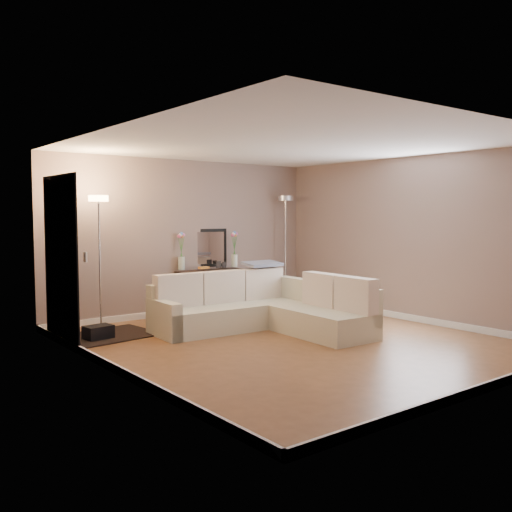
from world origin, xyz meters
TOP-DOWN VIEW (x-y plane):
  - floor at (0.00, 0.00)m, footprint 5.00×5.50m
  - ceiling at (0.00, 0.00)m, footprint 5.00×5.50m
  - wall_back at (0.00, 2.76)m, footprint 5.00×0.02m
  - wall_front at (0.00, -2.76)m, footprint 5.00×0.02m
  - wall_left at (-2.51, 0.00)m, footprint 0.02×5.50m
  - wall_right at (2.51, 0.00)m, footprint 0.02×5.50m
  - baseboard_back at (0.00, 2.73)m, footprint 5.00×0.03m
  - baseboard_front at (0.00, -2.73)m, footprint 5.00×0.03m
  - baseboard_left at (-2.48, 0.00)m, footprint 0.03×5.50m
  - baseboard_right at (2.48, 0.00)m, footprint 0.03×5.50m
  - doorway at (-2.48, 1.70)m, footprint 0.02×1.20m
  - switch_plate at (-2.48, 0.85)m, footprint 0.02×0.08m
  - sectional_sofa at (0.18, 0.86)m, footprint 2.43×2.40m
  - throw_blanket at (0.61, 1.43)m, footprint 0.60×0.35m
  - console_table at (0.28, 2.61)m, footprint 1.23×0.45m
  - leaning_mirror at (0.38, 2.76)m, footprint 0.85×0.13m
  - table_decor at (0.36, 2.57)m, footprint 0.51×0.14m
  - flower_vase_left at (-0.14, 2.66)m, footprint 0.14×0.12m
  - flower_vase_right at (0.87, 2.55)m, footprint 0.14×0.12m
  - floor_lamp_lit at (-1.74, 2.23)m, footprint 0.31×0.31m
  - floor_lamp_unlit at (1.99, 2.48)m, footprint 0.30×0.30m
  - charcoal_rug at (-1.80, 1.85)m, footprint 1.39×1.11m
  - black_bag at (-1.99, 1.73)m, footprint 0.39×0.30m

SIDE VIEW (x-z plane):
  - floor at x=0.00m, z-range -0.01..0.00m
  - charcoal_rug at x=-1.80m, z-range 0.00..0.02m
  - baseboard_back at x=0.00m, z-range 0.00..0.10m
  - baseboard_front at x=0.00m, z-range 0.00..0.10m
  - baseboard_left at x=-2.48m, z-range 0.00..0.10m
  - baseboard_right at x=2.48m, z-range 0.00..0.10m
  - black_bag at x=-1.99m, z-range -0.04..0.19m
  - sectional_sofa at x=0.18m, z-range -0.11..0.73m
  - console_table at x=0.28m, z-range 0.05..0.79m
  - table_decor at x=0.36m, z-range 0.74..0.86m
  - throw_blanket at x=0.61m, z-range 0.87..0.95m
  - flower_vase_left at x=-0.14m, z-range 0.72..1.35m
  - flower_vase_right at x=0.87m, z-range 0.72..1.35m
  - doorway at x=-2.48m, z-range 0.00..2.20m
  - leaning_mirror at x=0.38m, z-range 0.77..1.44m
  - switch_plate at x=-2.48m, z-range 1.14..1.26m
  - wall_back at x=0.00m, z-range 0.00..2.60m
  - wall_front at x=0.00m, z-range 0.00..2.60m
  - wall_left at x=-2.51m, z-range 0.00..2.60m
  - wall_right at x=2.51m, z-range 0.00..2.60m
  - floor_lamp_lit at x=-1.74m, z-range 0.41..2.37m
  - floor_lamp_unlit at x=1.99m, z-range 0.42..2.45m
  - ceiling at x=0.00m, z-range 2.60..2.61m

